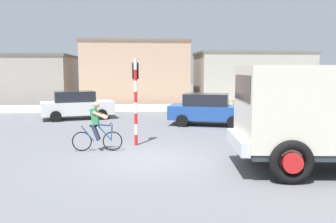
{
  "coord_description": "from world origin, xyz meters",
  "views": [
    {
      "loc": [
        -0.15,
        -10.84,
        2.77
      ],
      "look_at": [
        0.92,
        2.5,
        1.2
      ],
      "focal_mm": 37.51,
      "sensor_mm": 36.0,
      "label": 1
    }
  ],
  "objects_px": {
    "traffic_light_pole": "(136,90)",
    "car_white_mid": "(271,104)",
    "cyclist": "(97,126)",
    "car_far_side": "(208,109)",
    "car_red_near": "(77,105)",
    "truck_foreground": "(335,111)"
  },
  "relations": [
    {
      "from": "truck_foreground",
      "to": "car_far_side",
      "type": "height_order",
      "value": "truck_foreground"
    },
    {
      "from": "traffic_light_pole",
      "to": "car_white_mid",
      "type": "bearing_deg",
      "value": 41.95
    },
    {
      "from": "car_white_mid",
      "to": "car_far_side",
      "type": "relative_size",
      "value": 0.95
    },
    {
      "from": "car_red_near",
      "to": "car_white_mid",
      "type": "xyz_separation_m",
      "value": [
        11.29,
        -0.3,
        0.0
      ]
    },
    {
      "from": "cyclist",
      "to": "traffic_light_pole",
      "type": "distance_m",
      "value": 2.02
    },
    {
      "from": "traffic_light_pole",
      "to": "car_white_mid",
      "type": "height_order",
      "value": "traffic_light_pole"
    },
    {
      "from": "cyclist",
      "to": "car_far_side",
      "type": "height_order",
      "value": "cyclist"
    },
    {
      "from": "truck_foreground",
      "to": "car_red_near",
      "type": "xyz_separation_m",
      "value": [
        -8.98,
        11.13,
        -0.85
      ]
    },
    {
      "from": "car_red_near",
      "to": "cyclist",
      "type": "bearing_deg",
      "value": -75.64
    },
    {
      "from": "traffic_light_pole",
      "to": "car_far_side",
      "type": "distance_m",
      "value": 5.91
    },
    {
      "from": "car_far_side",
      "to": "car_red_near",
      "type": "bearing_deg",
      "value": 158.15
    },
    {
      "from": "traffic_light_pole",
      "to": "car_red_near",
      "type": "relative_size",
      "value": 0.74
    },
    {
      "from": "car_red_near",
      "to": "truck_foreground",
      "type": "bearing_deg",
      "value": -51.1
    },
    {
      "from": "truck_foreground",
      "to": "car_white_mid",
      "type": "bearing_deg",
      "value": 77.95
    },
    {
      "from": "truck_foreground",
      "to": "traffic_light_pole",
      "type": "distance_m",
      "value": 6.71
    },
    {
      "from": "car_red_near",
      "to": "car_far_side",
      "type": "bearing_deg",
      "value": -21.85
    },
    {
      "from": "traffic_light_pole",
      "to": "car_red_near",
      "type": "bearing_deg",
      "value": 115.2
    },
    {
      "from": "truck_foreground",
      "to": "car_red_near",
      "type": "distance_m",
      "value": 14.32
    },
    {
      "from": "traffic_light_pole",
      "to": "car_white_mid",
      "type": "distance_m",
      "value": 10.6
    },
    {
      "from": "cyclist",
      "to": "car_red_near",
      "type": "bearing_deg",
      "value": 104.36
    },
    {
      "from": "cyclist",
      "to": "car_white_mid",
      "type": "height_order",
      "value": "cyclist"
    },
    {
      "from": "car_red_near",
      "to": "car_white_mid",
      "type": "distance_m",
      "value": 11.29
    }
  ]
}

